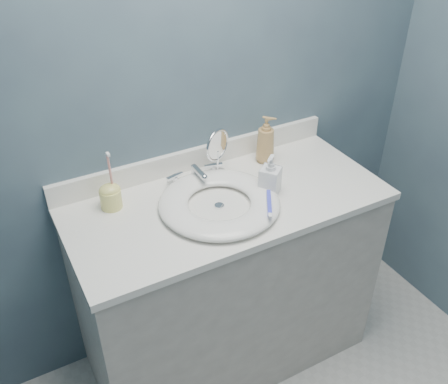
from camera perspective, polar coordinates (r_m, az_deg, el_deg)
back_wall at (r=1.95m, az=-3.58°, el=11.08°), size 2.20×0.02×2.40m
vanity_cabinet at (r=2.18m, az=0.33°, el=-10.61°), size 1.20×0.55×0.85m
countertop at (r=1.90m, az=0.37°, el=-1.17°), size 1.22×0.57×0.03m
backsplash at (r=2.06m, az=-3.16°, el=3.93°), size 1.22×0.02×0.09m
basin at (r=1.84m, az=-0.54°, el=-1.22°), size 0.45×0.45×0.04m
drain at (r=1.85m, az=-0.54°, el=-1.60°), size 0.04×0.04×0.01m
faucet at (r=1.98m, az=-3.23°, el=1.90°), size 0.25×0.13×0.07m
makeup_mirror at (r=1.98m, az=-0.76°, el=4.78°), size 0.13×0.08×0.20m
soap_bottle_amber at (r=2.08m, az=4.78°, el=6.01°), size 0.11×0.11×0.21m
soap_bottle_clear at (r=1.89m, az=5.32°, el=1.98°), size 0.10×0.10×0.16m
toothbrush_holder at (r=1.86m, az=-12.85°, el=-0.37°), size 0.08×0.08×0.23m
toothbrush_lying at (r=1.79m, az=5.19°, el=-1.40°), size 0.10×0.16×0.02m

